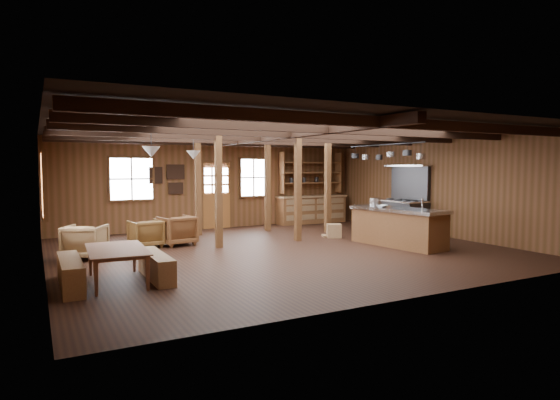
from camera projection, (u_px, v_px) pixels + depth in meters
name	position (u px, v px, depth m)	size (l,w,h in m)	color
room	(282.00, 190.00, 10.90)	(10.04, 9.04, 2.84)	black
ceiling_joists	(279.00, 136.00, 10.96)	(9.80, 8.82, 0.18)	black
timber_posts	(263.00, 187.00, 12.97)	(3.95, 2.35, 2.80)	#4A2A15
back_door	(216.00, 201.00, 14.86)	(1.02, 0.08, 2.15)	brown
window_back_left	(132.00, 179.00, 13.61)	(1.32, 0.06, 1.32)	white
window_back_right	(253.00, 178.00, 15.42)	(1.02, 0.06, 1.32)	white
window_left	(43.00, 185.00, 9.02)	(0.14, 1.24, 1.32)	white
notice_boards	(169.00, 177.00, 14.11)	(1.08, 0.03, 0.90)	beige
back_counter	(312.00, 206.00, 16.24)	(2.55, 0.60, 2.45)	brown
pendant_lamps	(175.00, 154.00, 10.67)	(1.86, 2.36, 0.66)	#2D2D30
pot_rack	(385.00, 154.00, 12.63)	(0.30, 3.00, 0.43)	#2D2D30
kitchen_island	(398.00, 227.00, 11.52)	(1.21, 2.60, 1.20)	brown
step_stool	(334.00, 231.00, 12.87)	(0.43, 0.30, 0.38)	brown
commercial_range	(403.00, 210.00, 14.01)	(0.83, 1.63, 2.01)	#2D2D30
dining_table	(119.00, 265.00, 7.85)	(1.65, 0.92, 0.58)	brown
bench_wall	(70.00, 273.00, 7.50)	(0.32, 1.71, 0.47)	brown
bench_aisle	(156.00, 266.00, 8.14)	(0.30, 1.60, 0.44)	brown
armchair_a	(146.00, 234.00, 11.32)	(0.71, 0.73, 0.67)	brown
armchair_b	(177.00, 230.00, 11.65)	(0.79, 0.81, 0.74)	brown
armchair_c	(85.00, 242.00, 9.90)	(0.78, 0.80, 0.73)	brown
counter_pot	(375.00, 201.00, 12.40)	(0.30, 0.30, 0.18)	silver
bowl	(382.00, 206.00, 11.62)	(0.25, 0.25, 0.06)	silver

